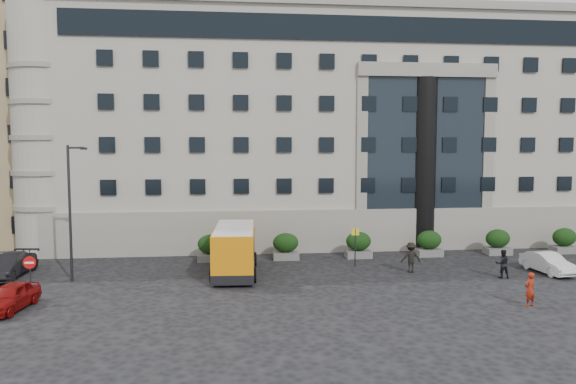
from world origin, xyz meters
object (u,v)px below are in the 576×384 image
at_px(pedestrian_a, 530,289).
at_px(minibus, 235,248).
at_px(no_entry_sign, 30,269).
at_px(hedge_c, 358,245).
at_px(pedestrian_c, 411,257).
at_px(hedge_f, 564,240).
at_px(street_lamp, 71,208).
at_px(red_truck, 53,221).
at_px(pedestrian_b, 502,264).
at_px(white_taxi, 548,263).
at_px(hedge_b, 286,246).
at_px(hedge_d, 429,243).
at_px(parked_car_d, 51,235).
at_px(hedge_e, 498,242).
at_px(parked_car_a, 10,297).
at_px(bus_stop_sign, 355,240).
at_px(parked_car_c, 10,265).
at_px(hedge_a, 211,248).
at_px(parked_car_b, 6,266).

bearing_deg(pedestrian_a, minibus, -49.83).
bearing_deg(no_entry_sign, hedge_c, 24.49).
bearing_deg(hedge_c, pedestrian_c, -65.72).
height_order(hedge_f, street_lamp, street_lamp).
distance_m(red_truck, pedestrian_b, 35.75).
bearing_deg(white_taxi, no_entry_sign, 178.69).
relative_size(hedge_b, pedestrian_c, 0.97).
bearing_deg(hedge_b, hedge_d, 0.00).
xyz_separation_m(hedge_b, parked_car_d, (-18.20, 8.20, -0.20)).
height_order(white_taxi, pedestrian_a, pedestrian_a).
height_order(street_lamp, pedestrian_b, street_lamp).
height_order(hedge_e, parked_car_a, hedge_e).
height_order(red_truck, pedestrian_a, red_truck).
relative_size(bus_stop_sign, parked_car_c, 0.55).
relative_size(hedge_a, hedge_d, 1.00).
xyz_separation_m(hedge_e, pedestrian_b, (-3.20, -6.89, -0.06)).
distance_m(hedge_b, hedge_d, 10.40).
height_order(hedge_c, hedge_d, same).
relative_size(parked_car_a, pedestrian_b, 2.23).
bearing_deg(white_taxi, hedge_d, 125.48).
xyz_separation_m(pedestrian_a, pedestrian_c, (-3.44, 7.84, 0.09)).
bearing_deg(red_truck, street_lamp, -77.53).
relative_size(pedestrian_a, pedestrian_b, 1.00).
relative_size(hedge_c, no_entry_sign, 0.79).
distance_m(parked_car_d, pedestrian_b, 34.12).
height_order(hedge_a, no_entry_sign, no_entry_sign).
bearing_deg(hedge_f, no_entry_sign, -165.83).
height_order(red_truck, parked_car_c, red_truck).
relative_size(street_lamp, pedestrian_c, 4.20).
xyz_separation_m(hedge_e, red_truck, (-34.35, 10.61, 0.59)).
relative_size(hedge_b, parked_car_d, 0.35).
bearing_deg(hedge_b, no_entry_sign, -148.10).
xyz_separation_m(hedge_e, white_taxi, (0.24, -6.01, -0.28)).
distance_m(hedge_e, white_taxi, 6.02).
bearing_deg(pedestrian_a, street_lamp, -37.19).
height_order(no_entry_sign, white_taxi, no_entry_sign).
bearing_deg(white_taxi, parked_car_d, 150.66).
xyz_separation_m(hedge_b, no_entry_sign, (-14.20, -8.84, 0.72)).
bearing_deg(bus_stop_sign, hedge_d, 24.66).
bearing_deg(street_lamp, minibus, 4.50).
xyz_separation_m(hedge_d, parked_car_b, (-27.71, -3.68, -0.17)).
xyz_separation_m(hedge_e, no_entry_sign, (-29.80, -8.84, 0.72)).
relative_size(hedge_c, hedge_f, 1.00).
bearing_deg(bus_stop_sign, street_lamp, -173.46).
distance_m(hedge_b, white_taxi, 16.95).
bearing_deg(minibus, no_entry_sign, -152.20).
relative_size(hedge_f, parked_car_d, 0.35).
distance_m(no_entry_sign, parked_car_d, 17.53).
xyz_separation_m(hedge_c, parked_car_d, (-23.40, 8.20, -0.20)).
bearing_deg(hedge_d, pedestrian_b, -73.78).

